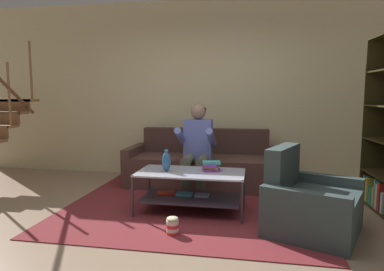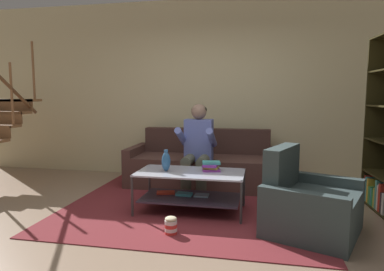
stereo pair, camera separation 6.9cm
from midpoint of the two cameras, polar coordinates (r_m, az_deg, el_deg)
name	(u,v)px [view 2 (the right image)]	position (r m, az deg, el deg)	size (l,w,h in m)	color
ground	(181,232)	(3.54, -1.32, -15.77)	(16.80, 16.80, 0.00)	gray
back_partition	(215,90)	(5.70, 4.13, 7.63)	(8.40, 0.12, 2.90)	beige
couch	(203,166)	(5.19, 2.30, -5.16)	(2.23, 0.85, 0.84)	#4C312B
person_seated_center	(197,146)	(4.63, 1.34, -1.71)	(0.50, 0.58, 1.24)	#565848
coffee_table	(190,185)	(4.02, 0.17, -8.26)	(1.23, 0.63, 0.48)	#B3B8CB
area_rug	(196,199)	(4.56, 1.13, -10.52)	(3.00, 3.16, 0.01)	maroon
vase	(166,161)	(3.99, -3.85, -4.29)	(0.10, 0.10, 0.25)	#295687
book_stack	(211,166)	(4.03, 3.68, -5.13)	(0.24, 0.21, 0.11)	purple
armchair	(309,206)	(3.64, 19.39, -10.97)	(1.07, 1.11, 0.84)	#313F40
popcorn_tub	(171,226)	(3.45, -2.94, -14.76)	(0.12, 0.12, 0.18)	red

